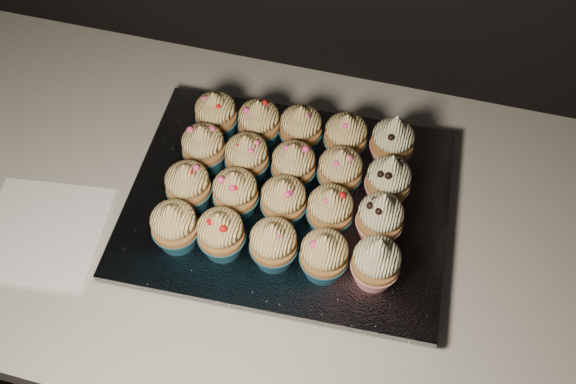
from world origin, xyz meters
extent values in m
cube|color=black|center=(0.00, 1.70, 0.43)|extent=(2.40, 0.60, 0.86)
cube|color=beige|center=(0.00, 1.70, 0.88)|extent=(2.44, 0.64, 0.04)
cube|color=white|center=(-0.42, 1.58, 0.90)|extent=(0.19, 0.19, 0.00)
cube|color=black|center=(-0.09, 1.70, 0.91)|extent=(0.43, 0.34, 0.02)
cube|color=silver|center=(-0.09, 1.70, 0.93)|extent=(0.47, 0.37, 0.01)
cone|color=#185470|center=(-0.21, 1.60, 0.95)|extent=(0.06, 0.06, 0.03)
ellipsoid|color=#ECC677|center=(-0.21, 1.60, 0.99)|extent=(0.06, 0.06, 0.04)
cone|color=#ECC677|center=(-0.21, 1.60, 1.01)|extent=(0.03, 0.03, 0.02)
cone|color=#185470|center=(-0.15, 1.60, 0.95)|extent=(0.06, 0.06, 0.03)
ellipsoid|color=#ECC677|center=(-0.15, 1.60, 0.99)|extent=(0.06, 0.06, 0.04)
cone|color=#ECC677|center=(-0.15, 1.60, 1.01)|extent=(0.03, 0.03, 0.02)
cone|color=#185470|center=(-0.08, 1.61, 0.95)|extent=(0.06, 0.06, 0.03)
ellipsoid|color=#ECC677|center=(-0.08, 1.61, 0.99)|extent=(0.06, 0.06, 0.04)
cone|color=#ECC677|center=(-0.08, 1.61, 1.01)|extent=(0.03, 0.03, 0.02)
cone|color=#185470|center=(-0.01, 1.61, 0.95)|extent=(0.06, 0.06, 0.03)
ellipsoid|color=#ECC677|center=(-0.01, 1.61, 0.99)|extent=(0.06, 0.06, 0.04)
cone|color=#ECC677|center=(-0.01, 1.61, 1.01)|extent=(0.03, 0.03, 0.02)
cone|color=red|center=(0.05, 1.61, 0.95)|extent=(0.06, 0.06, 0.03)
ellipsoid|color=beige|center=(0.05, 1.61, 0.99)|extent=(0.06, 0.06, 0.04)
cone|color=beige|center=(0.05, 1.61, 1.02)|extent=(0.03, 0.03, 0.03)
cone|color=#185470|center=(-0.22, 1.66, 0.95)|extent=(0.06, 0.06, 0.03)
ellipsoid|color=#ECC677|center=(-0.22, 1.66, 0.99)|extent=(0.06, 0.06, 0.04)
cone|color=#ECC677|center=(-0.22, 1.66, 1.01)|extent=(0.03, 0.03, 0.02)
cone|color=#185470|center=(-0.15, 1.67, 0.95)|extent=(0.06, 0.06, 0.03)
ellipsoid|color=#ECC677|center=(-0.15, 1.67, 0.99)|extent=(0.06, 0.06, 0.04)
cone|color=#ECC677|center=(-0.15, 1.67, 1.01)|extent=(0.03, 0.03, 0.02)
cone|color=#185470|center=(-0.08, 1.67, 0.95)|extent=(0.06, 0.06, 0.03)
ellipsoid|color=#ECC677|center=(-0.08, 1.67, 0.99)|extent=(0.06, 0.06, 0.04)
cone|color=#ECC677|center=(-0.08, 1.67, 1.01)|extent=(0.03, 0.03, 0.02)
cone|color=#185470|center=(-0.02, 1.68, 0.95)|extent=(0.06, 0.06, 0.03)
ellipsoid|color=#ECC677|center=(-0.02, 1.68, 0.99)|extent=(0.06, 0.06, 0.04)
cone|color=#ECC677|center=(-0.02, 1.68, 1.01)|extent=(0.03, 0.03, 0.02)
cone|color=red|center=(0.05, 1.68, 0.95)|extent=(0.06, 0.06, 0.03)
ellipsoid|color=beige|center=(0.05, 1.68, 0.99)|extent=(0.06, 0.06, 0.04)
cone|color=beige|center=(0.05, 1.68, 1.02)|extent=(0.03, 0.03, 0.03)
cone|color=#185470|center=(-0.22, 1.73, 0.95)|extent=(0.06, 0.06, 0.03)
ellipsoid|color=#ECC677|center=(-0.22, 1.73, 0.99)|extent=(0.06, 0.06, 0.04)
cone|color=#ECC677|center=(-0.22, 1.73, 1.01)|extent=(0.03, 0.03, 0.02)
cone|color=#185470|center=(-0.15, 1.73, 0.95)|extent=(0.06, 0.06, 0.03)
ellipsoid|color=#ECC677|center=(-0.15, 1.73, 0.99)|extent=(0.06, 0.06, 0.04)
cone|color=#ECC677|center=(-0.15, 1.73, 1.01)|extent=(0.03, 0.03, 0.02)
cone|color=#185470|center=(-0.09, 1.74, 0.95)|extent=(0.06, 0.06, 0.03)
ellipsoid|color=#ECC677|center=(-0.09, 1.74, 0.99)|extent=(0.06, 0.06, 0.04)
cone|color=#ECC677|center=(-0.09, 1.74, 1.01)|extent=(0.03, 0.03, 0.02)
cone|color=#185470|center=(-0.02, 1.74, 0.95)|extent=(0.06, 0.06, 0.03)
ellipsoid|color=#ECC677|center=(-0.02, 1.74, 0.99)|extent=(0.06, 0.06, 0.04)
cone|color=#ECC677|center=(-0.02, 1.74, 1.01)|extent=(0.03, 0.03, 0.02)
cone|color=red|center=(0.05, 1.74, 0.95)|extent=(0.06, 0.06, 0.03)
ellipsoid|color=beige|center=(0.05, 1.74, 0.99)|extent=(0.06, 0.06, 0.04)
cone|color=beige|center=(0.05, 1.74, 1.02)|extent=(0.03, 0.03, 0.03)
cone|color=#185470|center=(-0.22, 1.80, 0.95)|extent=(0.06, 0.06, 0.03)
ellipsoid|color=#ECC677|center=(-0.22, 1.80, 0.99)|extent=(0.06, 0.06, 0.04)
cone|color=#ECC677|center=(-0.22, 1.80, 1.01)|extent=(0.03, 0.03, 0.02)
cone|color=#185470|center=(-0.15, 1.80, 0.95)|extent=(0.06, 0.06, 0.03)
ellipsoid|color=#ECC677|center=(-0.15, 1.80, 0.99)|extent=(0.06, 0.06, 0.04)
cone|color=#ECC677|center=(-0.15, 1.80, 1.01)|extent=(0.03, 0.03, 0.02)
cone|color=#185470|center=(-0.09, 1.80, 0.95)|extent=(0.06, 0.06, 0.03)
ellipsoid|color=#ECC677|center=(-0.09, 1.80, 0.99)|extent=(0.06, 0.06, 0.04)
cone|color=#ECC677|center=(-0.09, 1.80, 1.01)|extent=(0.03, 0.03, 0.02)
cone|color=#185470|center=(-0.03, 1.81, 0.95)|extent=(0.06, 0.06, 0.03)
ellipsoid|color=#ECC677|center=(-0.03, 1.81, 0.99)|extent=(0.06, 0.06, 0.04)
cone|color=#ECC677|center=(-0.03, 1.81, 1.01)|extent=(0.03, 0.03, 0.02)
cone|color=red|center=(0.04, 1.81, 0.95)|extent=(0.06, 0.06, 0.03)
ellipsoid|color=beige|center=(0.04, 1.81, 0.99)|extent=(0.06, 0.06, 0.04)
cone|color=beige|center=(0.04, 1.81, 1.02)|extent=(0.03, 0.03, 0.03)
camera|label=1|loc=(0.05, 1.21, 1.68)|focal=40.00mm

